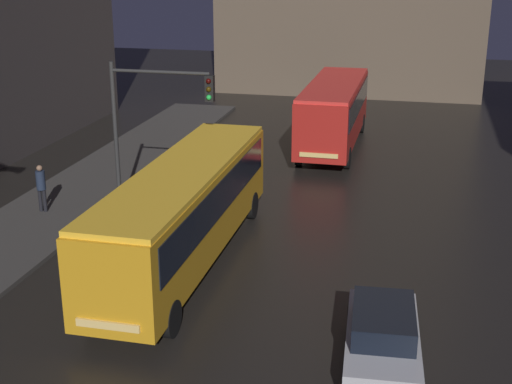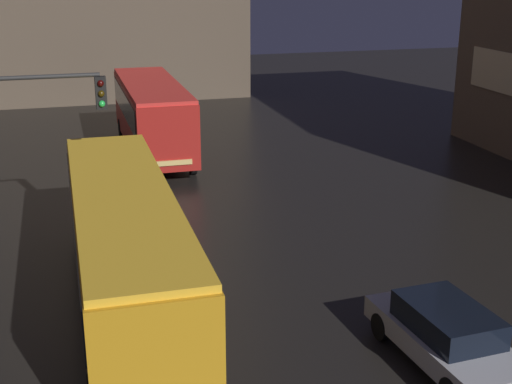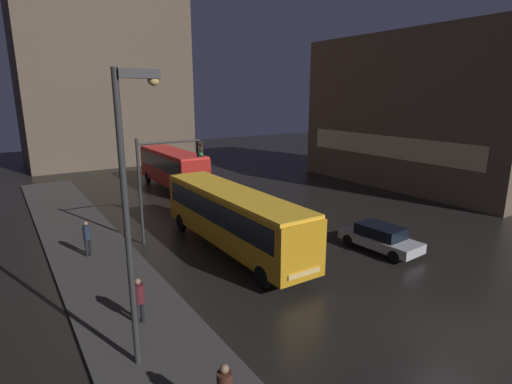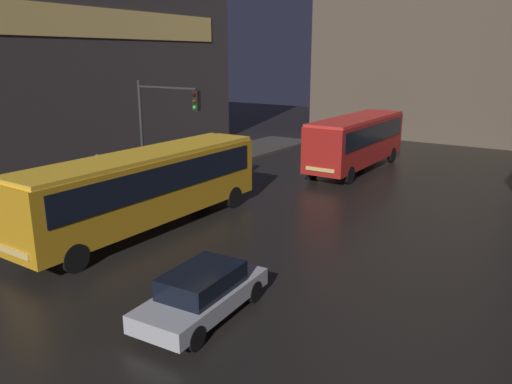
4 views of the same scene
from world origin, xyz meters
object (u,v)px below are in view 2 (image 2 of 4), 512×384
(car_taxi, at_px, (446,334))
(bus_far, at_px, (152,111))
(bus_near, at_px, (125,239))
(traffic_light_main, at_px, (20,134))

(car_taxi, bearing_deg, bus_far, -83.10)
(bus_near, bearing_deg, bus_far, -100.04)
(bus_near, distance_m, car_taxi, 7.85)
(car_taxi, xyz_separation_m, traffic_light_main, (-8.79, 7.72, 3.28))
(bus_near, distance_m, traffic_light_main, 4.59)
(car_taxi, relative_size, traffic_light_main, 0.75)
(bus_far, distance_m, car_taxi, 19.85)
(bus_far, bearing_deg, car_taxi, 100.87)
(car_taxi, distance_m, traffic_light_main, 12.15)
(bus_near, relative_size, traffic_light_main, 2.02)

